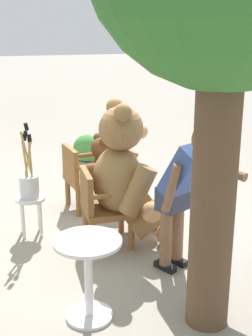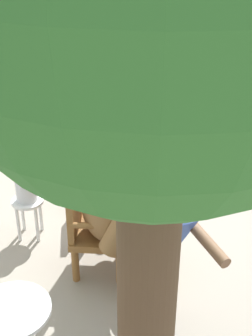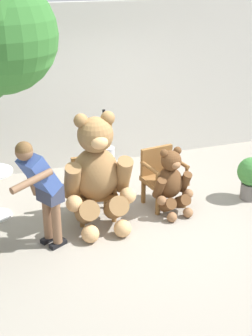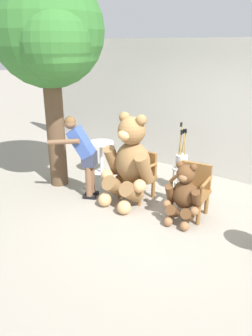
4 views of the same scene
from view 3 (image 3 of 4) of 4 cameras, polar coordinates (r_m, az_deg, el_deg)
The scene contains 10 objects.
ground_plane at distance 6.62m, azimuth 1.73°, elevation -6.85°, with size 60.00×60.00×0.00m, color gray.
back_wall at distance 8.22m, azimuth -4.38°, elevation 9.84°, with size 10.00×0.16×2.80m, color beige.
wooden_chair_left at distance 6.65m, azimuth -4.08°, elevation -2.24°, with size 0.58×0.54×0.86m.
wooden_chair_right at distance 6.99m, azimuth 4.41°, elevation -0.92°, with size 0.63×0.59×0.86m.
teddy_bear_large at distance 6.28m, azimuth -3.53°, elevation -0.59°, with size 0.96×0.92×1.61m.
teddy_bear_small at distance 6.74m, azimuth 5.55°, elevation -1.71°, with size 0.61×0.60×0.99m.
person_visitor at distance 5.77m, azimuth -10.30°, elevation -1.97°, with size 0.69×0.71×1.51m.
white_stool at distance 7.46m, azimuth -2.23°, elevation -0.09°, with size 0.34×0.34×0.46m.
brush_bucket at distance 7.35m, azimuth -2.27°, elevation 1.96°, with size 0.22×0.22×0.88m.
potted_plant at distance 7.38m, azimuth 15.03°, elevation -0.87°, with size 0.44×0.44×0.68m.
Camera 3 is at (-2.12, -5.29, 3.38)m, focal length 50.00 mm.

